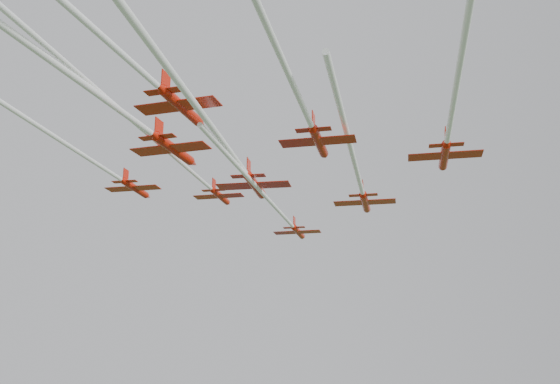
{
  "coord_description": "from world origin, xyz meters",
  "views": [
    {
      "loc": [
        -4.62,
        -84.74,
        36.89
      ],
      "look_at": [
        -0.34,
        2.03,
        61.5
      ],
      "focal_mm": 40.0,
      "sensor_mm": 36.0,
      "label": 1
    }
  ],
  "objects_px": {
    "jet_row3_right": "(450,124)",
    "jet_row4_right": "(292,81)",
    "jet_row2_left": "(175,157)",
    "jet_row3_mid": "(230,152)",
    "jet_row3_left": "(72,148)",
    "jet_lead": "(280,213)",
    "jet_row2_right": "(359,179)",
    "jet_row4_left": "(95,92)",
    "jet_trail_solo": "(62,0)"
  },
  "relations": [
    {
      "from": "jet_row3_left",
      "to": "jet_row3_mid",
      "type": "height_order",
      "value": "jet_row3_left"
    },
    {
      "from": "jet_row2_left",
      "to": "jet_row3_left",
      "type": "bearing_deg",
      "value": -135.88
    },
    {
      "from": "jet_row4_right",
      "to": "jet_trail_solo",
      "type": "relative_size",
      "value": 0.87
    },
    {
      "from": "jet_row3_mid",
      "to": "jet_row4_left",
      "type": "height_order",
      "value": "jet_row4_left"
    },
    {
      "from": "jet_row2_left",
      "to": "jet_row3_mid",
      "type": "bearing_deg",
      "value": -40.72
    },
    {
      "from": "jet_row2_right",
      "to": "jet_row3_left",
      "type": "bearing_deg",
      "value": -150.78
    },
    {
      "from": "jet_row2_right",
      "to": "jet_row4_left",
      "type": "relative_size",
      "value": 0.84
    },
    {
      "from": "jet_row4_right",
      "to": "jet_row2_right",
      "type": "bearing_deg",
      "value": 85.58
    },
    {
      "from": "jet_row2_right",
      "to": "jet_row3_left",
      "type": "distance_m",
      "value": 36.99
    },
    {
      "from": "jet_row3_mid",
      "to": "jet_row3_right",
      "type": "height_order",
      "value": "jet_row3_right"
    },
    {
      "from": "jet_row2_left",
      "to": "jet_row4_right",
      "type": "relative_size",
      "value": 1.17
    },
    {
      "from": "jet_row3_right",
      "to": "jet_row4_right",
      "type": "distance_m",
      "value": 23.03
    },
    {
      "from": "jet_row4_left",
      "to": "jet_row4_right",
      "type": "xyz_separation_m",
      "value": [
        18.55,
        -8.25,
        -2.43
      ]
    },
    {
      "from": "jet_row4_left",
      "to": "jet_trail_solo",
      "type": "xyz_separation_m",
      "value": [
        2.01,
        -17.72,
        -1.31
      ]
    },
    {
      "from": "jet_row2_left",
      "to": "jet_row2_right",
      "type": "relative_size",
      "value": 1.22
    },
    {
      "from": "jet_row3_right",
      "to": "jet_row3_left",
      "type": "bearing_deg",
      "value": -177.0
    },
    {
      "from": "jet_lead",
      "to": "jet_trail_solo",
      "type": "distance_m",
      "value": 55.82
    },
    {
      "from": "jet_row3_left",
      "to": "jet_row4_left",
      "type": "distance_m",
      "value": 15.33
    },
    {
      "from": "jet_row4_left",
      "to": "jet_row4_right",
      "type": "bearing_deg",
      "value": -4.25
    },
    {
      "from": "jet_row2_right",
      "to": "jet_row4_right",
      "type": "xyz_separation_m",
      "value": [
        -11.29,
        -32.07,
        -1.33
      ]
    },
    {
      "from": "jet_row2_left",
      "to": "jet_row4_left",
      "type": "bearing_deg",
      "value": -89.79
    },
    {
      "from": "jet_row2_right",
      "to": "jet_trail_solo",
      "type": "xyz_separation_m",
      "value": [
        -27.82,
        -41.54,
        -0.21
      ]
    },
    {
      "from": "jet_lead",
      "to": "jet_row4_right",
      "type": "relative_size",
      "value": 0.97
    },
    {
      "from": "jet_row3_left",
      "to": "jet_row3_right",
      "type": "relative_size",
      "value": 1.27
    },
    {
      "from": "jet_row2_left",
      "to": "jet_trail_solo",
      "type": "relative_size",
      "value": 1.02
    },
    {
      "from": "jet_row2_left",
      "to": "jet_row3_mid",
      "type": "xyz_separation_m",
      "value": [
        7.52,
        -11.01,
        -3.08
      ]
    },
    {
      "from": "jet_lead",
      "to": "jet_row3_left",
      "type": "xyz_separation_m",
      "value": [
        -25.6,
        -21.04,
        2.32
      ]
    },
    {
      "from": "jet_row2_left",
      "to": "jet_row4_right",
      "type": "height_order",
      "value": "jet_row2_left"
    },
    {
      "from": "jet_lead",
      "to": "jet_row2_left",
      "type": "relative_size",
      "value": 0.83
    },
    {
      "from": "jet_lead",
      "to": "jet_row3_mid",
      "type": "xyz_separation_m",
      "value": [
        -6.85,
        -25.78,
        0.46
      ]
    },
    {
      "from": "jet_row3_right",
      "to": "jet_row4_right",
      "type": "height_order",
      "value": "jet_row3_right"
    },
    {
      "from": "jet_row2_left",
      "to": "jet_row4_right",
      "type": "distance_m",
      "value": 31.68
    },
    {
      "from": "jet_row2_left",
      "to": "jet_row2_right",
      "type": "height_order",
      "value": "jet_row2_left"
    },
    {
      "from": "jet_lead",
      "to": "jet_trail_solo",
      "type": "relative_size",
      "value": 0.85
    },
    {
      "from": "jet_row2_left",
      "to": "jet_row2_right",
      "type": "distance_m",
      "value": 24.75
    },
    {
      "from": "jet_row4_left",
      "to": "jet_row4_right",
      "type": "distance_m",
      "value": 20.44
    },
    {
      "from": "jet_row3_left",
      "to": "jet_trail_solo",
      "type": "distance_m",
      "value": 32.83
    },
    {
      "from": "jet_row4_left",
      "to": "jet_trail_solo",
      "type": "bearing_deg",
      "value": -63.8
    },
    {
      "from": "jet_row2_right",
      "to": "jet_row3_mid",
      "type": "distance_m",
      "value": 22.3
    },
    {
      "from": "jet_row2_right",
      "to": "jet_row4_left",
      "type": "height_order",
      "value": "jet_row4_left"
    },
    {
      "from": "jet_row3_left",
      "to": "jet_row2_right",
      "type": "bearing_deg",
      "value": 29.72
    },
    {
      "from": "jet_row2_left",
      "to": "jet_row3_left",
      "type": "height_order",
      "value": "jet_row2_left"
    },
    {
      "from": "jet_row2_left",
      "to": "jet_row3_right",
      "type": "relative_size",
      "value": 1.36
    },
    {
      "from": "jet_row2_left",
      "to": "jet_row4_right",
      "type": "xyz_separation_m",
      "value": [
        13.18,
        -28.66,
        -2.91
      ]
    },
    {
      "from": "jet_row3_left",
      "to": "jet_row3_right",
      "type": "height_order",
      "value": "jet_row3_right"
    },
    {
      "from": "jet_row4_left",
      "to": "jet_trail_solo",
      "type": "height_order",
      "value": "jet_row4_left"
    },
    {
      "from": "jet_lead",
      "to": "jet_row4_left",
      "type": "height_order",
      "value": "jet_row4_left"
    },
    {
      "from": "jet_row4_left",
      "to": "jet_row4_right",
      "type": "height_order",
      "value": "jet_row4_left"
    },
    {
      "from": "jet_trail_solo",
      "to": "jet_row3_mid",
      "type": "bearing_deg",
      "value": 87.78
    },
    {
      "from": "jet_row3_mid",
      "to": "jet_trail_solo",
      "type": "relative_size",
      "value": 0.88
    }
  ]
}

